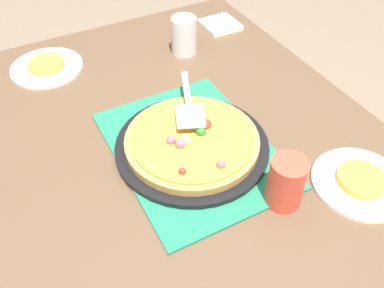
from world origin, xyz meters
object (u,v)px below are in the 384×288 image
served_slice_left (361,179)px  cup_far (286,182)px  pizza (192,140)px  served_slice_right (46,64)px  plate_near_left (360,183)px  napkin_stack (220,25)px  pizza_pan (192,146)px  cup_near (184,36)px  plate_far_right (47,68)px  pizza_server (188,104)px

served_slice_left → cup_far: cup_far is taller
pizza → served_slice_left: size_ratio=3.00×
served_slice_left → served_slice_right: (0.80, 0.52, 0.00)m
plate_near_left → napkin_stack: 0.78m
pizza → plate_near_left: size_ratio=1.50×
pizza_pan → napkin_stack: 0.63m
pizza_pan → cup_far: cup_far is taller
pizza → napkin_stack: size_ratio=2.75×
served_slice_right → cup_near: size_ratio=0.92×
served_slice_right → plate_near_left: bearing=-147.1°
cup_far → napkin_stack: 0.78m
pizza → cup_near: size_ratio=2.75×
pizza → plate_far_right: 0.57m
pizza_pan → cup_far: size_ratio=3.17×
plate_far_right → served_slice_right: size_ratio=2.00×
pizza → plate_far_right: (0.52, 0.23, -0.03)m
pizza_server → napkin_stack: 0.54m
served_slice_left → served_slice_right: 0.96m
cup_near → plate_far_right: bearing=75.0°
served_slice_left → cup_near: cup_near is taller
cup_near → napkin_stack: bearing=-64.9°
pizza_server → pizza: bearing=157.4°
plate_near_left → plate_far_right: same height
napkin_stack → pizza_pan: bearing=142.9°
plate_near_left → napkin_stack: napkin_stack is taller
pizza_pan → cup_far: (-0.23, -0.10, 0.05)m
napkin_stack → served_slice_right: bearing=87.8°
pizza → cup_far: bearing=-156.1°
pizza_pan → pizza_server: pizza_server is taller
cup_far → pizza_server: 0.33m
pizza_pan → served_slice_left: size_ratio=3.45×
served_slice_left → napkin_stack: size_ratio=0.92×
plate_near_left → cup_far: bearing=75.8°
pizza_pan → cup_far: 0.26m
plate_far_right → pizza_pan: bearing=-156.1°
served_slice_right → pizza_server: pizza_server is taller
pizza_pan → plate_far_right: size_ratio=1.73×
pizza_server → served_slice_right: bearing=31.9°
plate_near_left → plate_far_right: size_ratio=1.00×
plate_far_right → pizza_server: size_ratio=0.96×
pizza_server → napkin_stack: bearing=-39.7°
pizza_pan → plate_near_left: pizza_pan is taller
served_slice_left → pizza_pan: bearing=45.8°
served_slice_right → cup_near: bearing=-105.0°
plate_near_left → served_slice_left: size_ratio=2.00×
served_slice_right → pizza_pan: bearing=-156.1°
served_slice_right → pizza_server: (-0.43, -0.27, 0.05)m
cup_near → cup_far: (-0.64, 0.09, 0.00)m
served_slice_left → served_slice_right: bearing=32.9°
plate_far_right → cup_far: (-0.76, -0.33, 0.06)m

